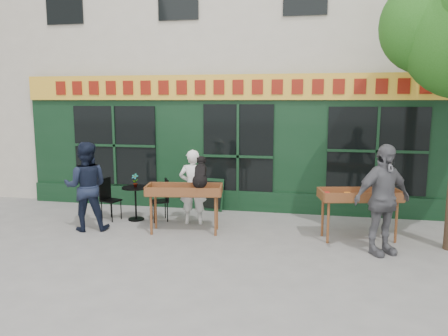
# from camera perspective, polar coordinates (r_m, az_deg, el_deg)

# --- Properties ---
(ground) EXTENTS (80.00, 80.00, 0.00)m
(ground) POSITION_cam_1_polar(r_m,az_deg,el_deg) (8.65, -0.78, -9.33)
(ground) COLOR slate
(ground) RESTS_ON ground
(building) EXTENTS (14.00, 7.26, 10.00)m
(building) POSITION_cam_1_polar(r_m,az_deg,el_deg) (14.29, 4.48, 18.02)
(building) COLOR beige
(building) RESTS_ON ground
(book_cart_center) EXTENTS (1.57, 0.83, 0.99)m
(book_cart_center) POSITION_cam_1_polar(r_m,az_deg,el_deg) (8.95, -5.19, -3.28)
(book_cart_center) COLOR brown
(book_cart_center) RESTS_ON ground
(dog) EXTENTS (0.42, 0.64, 0.60)m
(dog) POSITION_cam_1_polar(r_m,az_deg,el_deg) (8.72, -3.12, -0.45)
(dog) COLOR black
(dog) RESTS_ON book_cart_center
(woman) EXTENTS (0.65, 0.48, 1.64)m
(woman) POSITION_cam_1_polar(r_m,az_deg,el_deg) (9.56, -4.08, -2.48)
(woman) COLOR white
(woman) RESTS_ON ground
(book_cart_right) EXTENTS (1.60, 0.93, 0.99)m
(book_cart_right) POSITION_cam_1_polar(r_m,az_deg,el_deg) (8.84, 17.28, -3.80)
(book_cart_right) COLOR brown
(book_cart_right) RESTS_ON ground
(man_right) EXTENTS (1.23, 1.02, 1.96)m
(man_right) POSITION_cam_1_polar(r_m,az_deg,el_deg) (8.12, 19.97, -3.92)
(man_right) COLOR #58585D
(man_right) RESTS_ON ground
(bistro_table) EXTENTS (0.60, 0.60, 0.76)m
(bistro_table) POSITION_cam_1_polar(r_m,az_deg,el_deg) (10.07, -11.48, -3.67)
(bistro_table) COLOR black
(bistro_table) RESTS_ON ground
(bistro_chair_left) EXTENTS (0.45, 0.45, 0.95)m
(bistro_chair_left) POSITION_cam_1_polar(r_m,az_deg,el_deg) (10.26, -14.93, -3.48)
(bistro_chair_left) COLOR black
(bistro_chair_left) RESTS_ON ground
(bistro_chair_right) EXTENTS (0.49, 0.49, 0.95)m
(bistro_chair_right) POSITION_cam_1_polar(r_m,az_deg,el_deg) (9.92, -7.93, -3.67)
(bistro_chair_right) COLOR black
(bistro_chair_right) RESTS_ON ground
(potted_plant) EXTENTS (0.16, 0.11, 0.30)m
(potted_plant) POSITION_cam_1_polar(r_m,az_deg,el_deg) (9.99, -11.55, -1.59)
(potted_plant) COLOR gray
(potted_plant) RESTS_ON bistro_table
(man_left) EXTENTS (1.08, 0.95, 1.85)m
(man_left) POSITION_cam_1_polar(r_m,az_deg,el_deg) (9.50, -17.56, -2.30)
(man_left) COLOR black
(man_left) RESTS_ON ground
(chalkboard) EXTENTS (0.58, 0.27, 0.79)m
(chalkboard) POSITION_cam_1_polar(r_m,az_deg,el_deg) (10.73, -1.54, -3.50)
(chalkboard) COLOR black
(chalkboard) RESTS_ON ground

